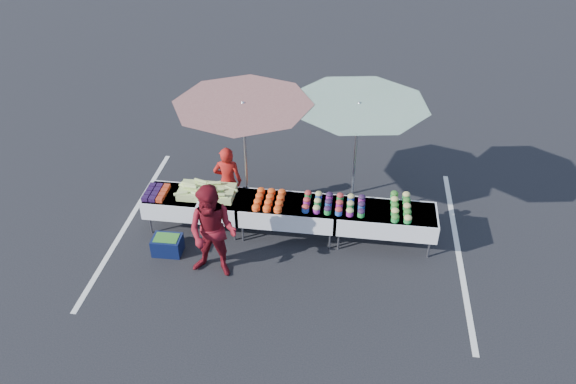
# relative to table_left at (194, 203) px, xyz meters

# --- Properties ---
(ground) EXTENTS (80.00, 80.00, 0.00)m
(ground) POSITION_rel_table_left_xyz_m (1.80, 0.00, -0.58)
(ground) COLOR black
(stripe_left) EXTENTS (0.10, 5.00, 0.00)m
(stripe_left) POSITION_rel_table_left_xyz_m (-1.40, 0.00, -0.58)
(stripe_left) COLOR silver
(stripe_left) RESTS_ON ground
(stripe_right) EXTENTS (0.10, 5.00, 0.00)m
(stripe_right) POSITION_rel_table_left_xyz_m (5.00, 0.00, -0.58)
(stripe_right) COLOR silver
(stripe_right) RESTS_ON ground
(table_left) EXTENTS (1.86, 0.81, 0.75)m
(table_left) POSITION_rel_table_left_xyz_m (0.00, 0.00, 0.00)
(table_left) COLOR white
(table_left) RESTS_ON ground
(table_center) EXTENTS (1.86, 0.81, 0.75)m
(table_center) POSITION_rel_table_left_xyz_m (1.80, 0.00, 0.00)
(table_center) COLOR white
(table_center) RESTS_ON ground
(table_right) EXTENTS (1.86, 0.81, 0.75)m
(table_right) POSITION_rel_table_left_xyz_m (3.60, 0.00, 0.00)
(table_right) COLOR white
(table_right) RESTS_ON ground
(berry_punnets) EXTENTS (0.40, 0.54, 0.08)m
(berry_punnets) POSITION_rel_table_left_xyz_m (-0.71, -0.06, 0.21)
(berry_punnets) COLOR black
(berry_punnets) RESTS_ON table_left
(corn_pile) EXTENTS (1.16, 0.57, 0.26)m
(corn_pile) POSITION_rel_table_left_xyz_m (0.24, 0.04, 0.26)
(corn_pile) COLOR #B0DA70
(corn_pile) RESTS_ON table_left
(plastic_bags) EXTENTS (0.30, 0.25, 0.05)m
(plastic_bags) POSITION_rel_table_left_xyz_m (0.30, -0.30, 0.19)
(plastic_bags) COLOR white
(plastic_bags) RESTS_ON table_left
(carrot_bowls) EXTENTS (0.55, 0.69, 0.11)m
(carrot_bowls) POSITION_rel_table_left_xyz_m (1.45, -0.01, 0.22)
(carrot_bowls) COLOR #FF501C
(carrot_bowls) RESTS_ON table_center
(potato_cups) EXTENTS (1.14, 0.58, 0.16)m
(potato_cups) POSITION_rel_table_left_xyz_m (2.65, 0.00, 0.25)
(potato_cups) COLOR #2751B6
(potato_cups) RESTS_ON table_right
(bean_baskets) EXTENTS (0.36, 0.86, 0.15)m
(bean_baskets) POSITION_rel_table_left_xyz_m (3.86, 0.08, 0.24)
(bean_baskets) COLOR green
(bean_baskets) RESTS_ON table_right
(vendor) EXTENTS (0.58, 0.41, 1.51)m
(vendor) POSITION_rel_table_left_xyz_m (0.54, 0.55, 0.17)
(vendor) COLOR #A61813
(vendor) RESTS_ON ground
(customer) EXTENTS (0.95, 0.78, 1.80)m
(customer) POSITION_rel_table_left_xyz_m (0.69, -1.21, 0.32)
(customer) COLOR maroon
(customer) RESTS_ON ground
(umbrella_left) EXTENTS (2.72, 2.72, 2.57)m
(umbrella_left) POSITION_rel_table_left_xyz_m (0.95, 0.40, 1.74)
(umbrella_left) COLOR black
(umbrella_left) RESTS_ON ground
(umbrella_right) EXTENTS (3.01, 3.01, 2.56)m
(umbrella_right) POSITION_rel_table_left_xyz_m (2.96, 0.68, 1.74)
(umbrella_right) COLOR black
(umbrella_right) RESTS_ON ground
(storage_bin) EXTENTS (0.54, 0.40, 0.35)m
(storage_bin) POSITION_rel_table_left_xyz_m (-0.33, -0.81, -0.40)
(storage_bin) COLOR #0B1439
(storage_bin) RESTS_ON ground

